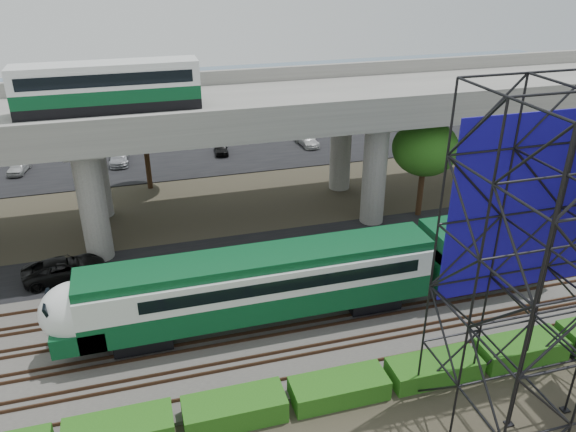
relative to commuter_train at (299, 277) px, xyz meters
name	(u,v)px	position (x,y,z in m)	size (l,w,h in m)	color
ground	(293,344)	(-0.93, -2.00, -2.88)	(140.00, 140.00, 0.00)	#474233
ballast_bed	(283,321)	(-0.93, 0.00, -2.78)	(90.00, 12.00, 0.20)	slate
service_road	(250,251)	(-0.93, 8.50, -2.84)	(90.00, 5.00, 0.08)	black
parking_lot	(202,146)	(-0.93, 32.00, -2.84)	(90.00, 18.00, 0.08)	black
harbor_water	(180,97)	(-0.93, 54.00, -2.87)	(140.00, 40.00, 0.03)	slate
rail_tracks	(283,318)	(-0.93, 0.00, -2.60)	(90.00, 9.52, 0.16)	#472D1E
commuter_train	(299,277)	(0.00, 0.00, 0.00)	(29.30, 3.06, 4.30)	black
overpass	(222,116)	(-1.53, 14.00, 5.33)	(80.00, 12.00, 12.40)	#9E9B93
scaffold_tower	(574,277)	(8.30, -9.98, 4.59)	(9.36, 6.36, 15.00)	black
hedge_strip	(339,388)	(0.07, -6.30, -2.32)	(34.60, 1.80, 1.20)	#215914
trees	(168,156)	(-5.60, 14.17, 2.69)	(40.94, 16.94, 7.69)	#382314
suv	(64,269)	(-13.08, 8.25, -2.10)	(2.32, 5.02, 1.40)	black
parked_cars	(198,142)	(-1.41, 31.39, -2.23)	(35.96, 9.31, 1.26)	#BDBDBD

